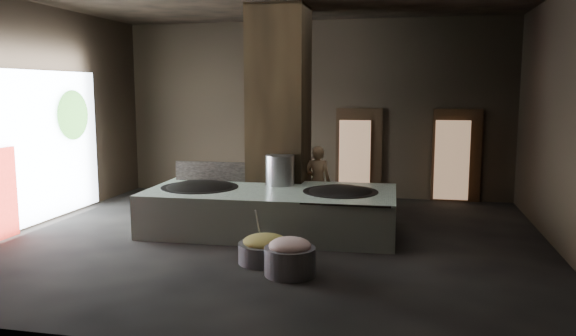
% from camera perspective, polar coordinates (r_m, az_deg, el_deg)
% --- Properties ---
extents(floor, '(10.00, 9.00, 0.10)m').
position_cam_1_polar(floor, '(10.55, -1.64, -7.49)').
color(floor, black).
rests_on(floor, ground).
extents(back_wall, '(10.00, 0.10, 4.50)m').
position_cam_1_polar(back_wall, '(14.63, 2.62, 5.98)').
color(back_wall, black).
rests_on(back_wall, ground).
extents(front_wall, '(10.00, 0.10, 4.50)m').
position_cam_1_polar(front_wall, '(5.88, -12.44, 2.73)').
color(front_wall, black).
rests_on(front_wall, ground).
extents(left_wall, '(0.10, 9.00, 4.50)m').
position_cam_1_polar(left_wall, '(12.40, -25.07, 4.87)').
color(left_wall, black).
rests_on(left_wall, ground).
extents(right_wall, '(0.10, 9.00, 4.50)m').
position_cam_1_polar(right_wall, '(10.22, 27.06, 4.22)').
color(right_wall, black).
rests_on(right_wall, ground).
extents(pillar, '(1.20, 1.20, 4.50)m').
position_cam_1_polar(pillar, '(12.09, -0.91, 5.56)').
color(pillar, black).
rests_on(pillar, ground).
extents(hearth_platform, '(4.85, 2.42, 0.83)m').
position_cam_1_polar(hearth_platform, '(11.01, -1.73, -4.33)').
color(hearth_platform, silver).
rests_on(hearth_platform, ground).
extents(platform_cap, '(4.68, 2.25, 0.03)m').
position_cam_1_polar(platform_cap, '(10.93, -1.73, -2.29)').
color(platform_cap, black).
rests_on(platform_cap, hearth_platform).
extents(wok_left, '(1.51, 1.51, 0.42)m').
position_cam_1_polar(wok_left, '(11.33, -8.94, -2.35)').
color(wok_left, black).
rests_on(wok_left, hearth_platform).
extents(wok_left_rim, '(1.54, 1.54, 0.05)m').
position_cam_1_polar(wok_left_rim, '(11.31, -8.94, -2.00)').
color(wok_left_rim, black).
rests_on(wok_left_rim, hearth_platform).
extents(wok_right, '(1.40, 1.40, 0.40)m').
position_cam_1_polar(wok_right, '(10.75, 5.34, -2.85)').
color(wok_right, black).
rests_on(wok_right, hearth_platform).
extents(wok_right_rim, '(1.44, 1.44, 0.05)m').
position_cam_1_polar(wok_right_rim, '(10.74, 5.35, -2.48)').
color(wok_right_rim, black).
rests_on(wok_right_rim, hearth_platform).
extents(stock_pot, '(0.58, 0.58, 0.62)m').
position_cam_1_polar(stock_pot, '(11.39, -0.83, -0.26)').
color(stock_pot, '#9FA0A6').
rests_on(stock_pot, hearth_platform).
extents(splash_guard, '(1.67, 0.11, 0.42)m').
position_cam_1_polar(splash_guard, '(12.02, -7.59, -0.37)').
color(splash_guard, black).
rests_on(splash_guard, hearth_platform).
extents(cook, '(0.57, 0.37, 1.56)m').
position_cam_1_polar(cook, '(12.20, 3.03, -1.38)').
color(cook, '#9C754F').
rests_on(cook, ground).
extents(veg_basin, '(1.14, 1.14, 0.32)m').
position_cam_1_polar(veg_basin, '(9.14, -2.34, -8.59)').
color(veg_basin, slate).
rests_on(veg_basin, ground).
extents(veg_fill, '(0.71, 0.71, 0.22)m').
position_cam_1_polar(veg_fill, '(9.09, -2.35, -7.44)').
color(veg_fill, olive).
rests_on(veg_fill, veg_basin).
extents(ladle, '(0.04, 0.34, 0.62)m').
position_cam_1_polar(ladle, '(9.21, -3.03, -5.94)').
color(ladle, '#9FA0A6').
rests_on(ladle, veg_basin).
extents(meat_basin, '(0.98, 0.98, 0.42)m').
position_cam_1_polar(meat_basin, '(8.53, 0.19, -9.44)').
color(meat_basin, slate).
rests_on(meat_basin, ground).
extents(meat_fill, '(0.64, 0.64, 0.24)m').
position_cam_1_polar(meat_fill, '(8.46, 0.19, -7.90)').
color(meat_fill, tan).
rests_on(meat_fill, meat_basin).
extents(doorway_near, '(1.18, 0.08, 2.38)m').
position_cam_1_polar(doorway_near, '(14.47, 7.21, 1.33)').
color(doorway_near, black).
rests_on(doorway_near, ground).
extents(doorway_near_glow, '(0.79, 0.04, 1.87)m').
position_cam_1_polar(doorway_near_glow, '(14.41, 6.78, 1.12)').
color(doorway_near_glow, '#8C6647').
rests_on(doorway_near_glow, ground).
extents(doorway_far, '(1.18, 0.08, 2.38)m').
position_cam_1_polar(doorway_far, '(14.46, 16.73, 1.05)').
color(doorway_far, black).
rests_on(doorway_far, ground).
extents(doorway_far_glow, '(0.82, 0.04, 1.95)m').
position_cam_1_polar(doorway_far_glow, '(14.23, 16.31, 0.76)').
color(doorway_far_glow, '#8C6647').
rests_on(doorway_far_glow, ground).
extents(left_opening, '(0.04, 4.20, 3.10)m').
position_cam_1_polar(left_opening, '(12.55, -23.98, 1.98)').
color(left_opening, white).
rests_on(left_opening, ground).
extents(tree_silhouette, '(0.28, 1.10, 1.10)m').
position_cam_1_polar(tree_silhouette, '(13.35, -20.99, 5.05)').
color(tree_silhouette, '#194714').
rests_on(tree_silhouette, left_opening).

